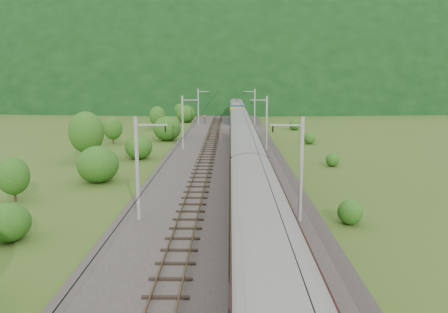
{
  "coord_description": "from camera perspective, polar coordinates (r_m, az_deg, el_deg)",
  "views": [
    {
      "loc": [
        0.84,
        -32.18,
        11.39
      ],
      "look_at": [
        0.17,
        14.41,
        2.6
      ],
      "focal_mm": 35.0,
      "sensor_mm": 36.0,
      "label": 1
    }
  ],
  "objects": [
    {
      "name": "mountain_ridge",
      "position": [
        353.66,
        -19.37,
        8.24
      ],
      "size": [
        336.0,
        280.0,
        132.0
      ],
      "primitive_type": "ellipsoid",
      "color": "black",
      "rests_on": "ground"
    },
    {
      "name": "mountain_main",
      "position": [
        292.4,
        0.66,
        8.45
      ],
      "size": [
        504.0,
        360.0,
        244.0
      ],
      "primitive_type": "ellipsoid",
      "color": "black",
      "rests_on": "ground"
    },
    {
      "name": "ground",
      "position": [
        34.15,
        -0.64,
        -8.8
      ],
      "size": [
        600.0,
        600.0,
        0.0
      ],
      "primitive_type": "plane",
      "color": "#375219",
      "rests_on": "ground"
    },
    {
      "name": "catenary_right",
      "position": [
        64.77,
        5.51,
        4.53
      ],
      "size": [
        2.54,
        192.28,
        8.0
      ],
      "color": "gray",
      "rests_on": "railbed"
    },
    {
      "name": "train",
      "position": [
        47.44,
        2.7,
        1.44
      ],
      "size": [
        3.22,
        128.46,
        5.62
      ],
      "color": "black",
      "rests_on": "ground"
    },
    {
      "name": "track_right",
      "position": [
        43.62,
        2.85,
        -3.96
      ],
      "size": [
        2.4,
        220.0,
        0.27
      ],
      "color": "brown",
      "rests_on": "railbed"
    },
    {
      "name": "hazard_post_near",
      "position": [
        74.09,
        -0.36,
        2.68
      ],
      "size": [
        0.16,
        0.16,
        1.54
      ],
      "primitive_type": "cylinder",
      "color": "red",
      "rests_on": "railbed"
    },
    {
      "name": "track_left",
      "position": [
        43.72,
        -3.46,
        -3.94
      ],
      "size": [
        2.4,
        220.0,
        0.27
      ],
      "color": "brown",
      "rests_on": "railbed"
    },
    {
      "name": "overhead_wires",
      "position": [
        42.41,
        -0.32,
        4.88
      ],
      "size": [
        4.83,
        198.0,
        0.03
      ],
      "color": "black",
      "rests_on": "ground"
    },
    {
      "name": "railbed",
      "position": [
        43.66,
        -0.31,
        -4.24
      ],
      "size": [
        14.0,
        220.0,
        0.3
      ],
      "primitive_type": "cube",
      "color": "#38332D",
      "rests_on": "ground"
    },
    {
      "name": "signal",
      "position": [
        100.31,
        -2.52,
        4.96
      ],
      "size": [
        0.21,
        0.21,
        1.88
      ],
      "color": "black",
      "rests_on": "railbed"
    },
    {
      "name": "catenary_left",
      "position": [
        64.92,
        -5.36,
        4.54
      ],
      "size": [
        2.54,
        192.28,
        8.0
      ],
      "color": "gray",
      "rests_on": "railbed"
    },
    {
      "name": "vegetation_left",
      "position": [
        50.05,
        -15.85,
        0.03
      ],
      "size": [
        12.98,
        143.75,
        6.61
      ],
      "color": "#1C4E15",
      "rests_on": "ground"
    },
    {
      "name": "hazard_post_far",
      "position": [
        78.07,
        0.61,
        3.07
      ],
      "size": [
        0.16,
        0.16,
        1.49
      ],
      "primitive_type": "cylinder",
      "color": "red",
      "rests_on": "railbed"
    },
    {
      "name": "vegetation_right",
      "position": [
        43.62,
        15.58,
        -3.58
      ],
      "size": [
        6.75,
        100.36,
        2.1
      ],
      "color": "#1C4E15",
      "rests_on": "ground"
    }
  ]
}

